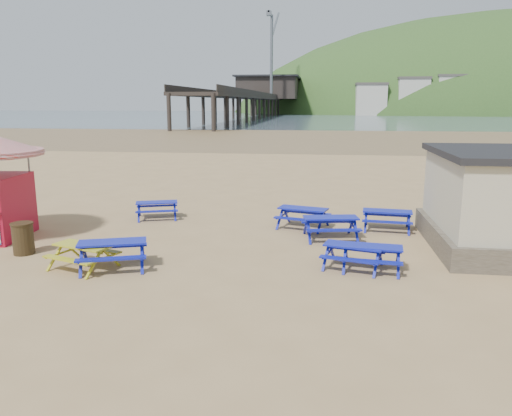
# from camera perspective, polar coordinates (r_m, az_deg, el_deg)

# --- Properties ---
(ground) EXTENTS (400.00, 400.00, 0.00)m
(ground) POSITION_cam_1_polar(r_m,az_deg,el_deg) (16.25, -4.26, -4.44)
(ground) COLOR tan
(ground) RESTS_ON ground
(wet_sand) EXTENTS (400.00, 400.00, 0.00)m
(wet_sand) POSITION_cam_1_polar(r_m,az_deg,el_deg) (70.48, 4.92, 8.18)
(wet_sand) COLOR olive
(wet_sand) RESTS_ON ground
(sea) EXTENTS (400.00, 400.00, 0.00)m
(sea) POSITION_cam_1_polar(r_m,az_deg,el_deg) (185.34, 6.62, 10.45)
(sea) COLOR #475966
(sea) RESTS_ON ground
(picnic_table_blue_a) EXTENTS (1.96, 1.75, 0.68)m
(picnic_table_blue_a) POSITION_cam_1_polar(r_m,az_deg,el_deg) (20.45, -11.25, -0.23)
(picnic_table_blue_a) COLOR #001E96
(picnic_table_blue_a) RESTS_ON ground
(picnic_table_blue_b) EXTENTS (2.12, 1.88, 0.75)m
(picnic_table_blue_b) POSITION_cam_1_polar(r_m,az_deg,el_deg) (18.65, 5.38, -1.12)
(picnic_table_blue_b) COLOR #001E96
(picnic_table_blue_b) RESTS_ON ground
(picnic_table_blue_c) EXTENTS (1.89, 1.59, 0.73)m
(picnic_table_blue_c) POSITION_cam_1_polar(r_m,az_deg,el_deg) (18.84, 14.74, -1.36)
(picnic_table_blue_c) COLOR #001E96
(picnic_table_blue_c) RESTS_ON ground
(picnic_table_blue_d) EXTENTS (2.24, 2.02, 0.78)m
(picnic_table_blue_d) POSITION_cam_1_polar(r_m,az_deg,el_deg) (14.63, -16.04, -5.15)
(picnic_table_blue_d) COLOR #001E96
(picnic_table_blue_d) RESTS_ON ground
(picnic_table_blue_e) EXTENTS (1.91, 1.69, 0.68)m
(picnic_table_blue_e) POSITION_cam_1_polar(r_m,az_deg,el_deg) (14.34, 11.04, -5.46)
(picnic_table_blue_e) COLOR #001E96
(picnic_table_blue_e) RESTS_ON ground
(picnic_table_blue_f) EXTENTS (1.79, 1.51, 0.69)m
(picnic_table_blue_f) POSITION_cam_1_polar(r_m,az_deg,el_deg) (14.31, 13.05, -5.55)
(picnic_table_blue_f) COLOR #001E96
(picnic_table_blue_f) RESTS_ON ground
(picnic_table_yellow) EXTENTS (2.01, 1.81, 0.70)m
(picnic_table_yellow) POSITION_cam_1_polar(r_m,az_deg,el_deg) (14.85, -19.16, -5.27)
(picnic_table_yellow) COLOR #AA9D08
(picnic_table_yellow) RESTS_ON ground
(litter_bin) EXTENTS (0.67, 0.67, 0.99)m
(litter_bin) POSITION_cam_1_polar(r_m,az_deg,el_deg) (16.92, -25.08, -3.14)
(litter_bin) COLOR #372C13
(litter_bin) RESTS_ON ground
(pier) EXTENTS (24.00, 220.00, 39.29)m
(pier) POSITION_cam_1_polar(r_m,az_deg,el_deg) (194.65, 1.29, 12.20)
(pier) COLOR black
(pier) RESTS_ON ground
(headland_town) EXTENTS (264.00, 144.00, 108.00)m
(headland_town) POSITION_cam_1_polar(r_m,az_deg,el_deg) (260.26, 27.22, 7.45)
(headland_town) COLOR #2D4C1E
(headland_town) RESTS_ON ground
(picnic_table_blue_g) EXTENTS (2.07, 1.78, 0.77)m
(picnic_table_blue_g) POSITION_cam_1_polar(r_m,az_deg,el_deg) (17.24, 8.51, -2.25)
(picnic_table_blue_g) COLOR #001E96
(picnic_table_blue_g) RESTS_ON ground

